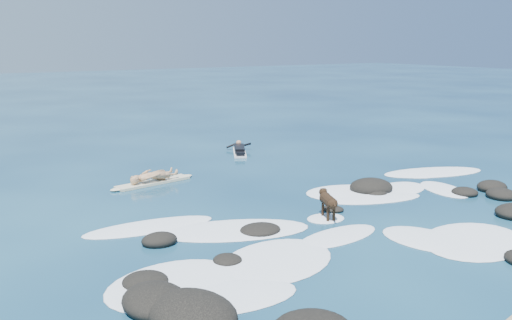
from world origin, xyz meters
TOP-DOWN VIEW (x-y plane):
  - ground at (0.00, 0.00)m, footprint 160.00×160.00m
  - reef_rocks at (-1.60, -2.15)m, footprint 13.81×7.89m
  - breaking_foam at (-0.58, -0.39)m, footprint 16.06×8.38m
  - standing_surfer_rig at (-3.30, 6.17)m, footprint 3.23×1.01m
  - paddling_surfer_rig at (1.95, 9.16)m, footprint 1.69×2.38m
  - dog at (-0.83, -0.09)m, footprint 0.62×1.22m

SIDE VIEW (x-z plane):
  - ground at x=0.00m, z-range 0.00..0.00m
  - breaking_foam at x=-0.58m, z-range -0.05..0.07m
  - reef_rocks at x=-1.60m, z-range -0.19..0.41m
  - paddling_surfer_rig at x=1.95m, z-range -0.07..0.37m
  - dog at x=-0.83m, z-range 0.13..0.94m
  - standing_surfer_rig at x=-3.30m, z-range -0.19..1.65m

